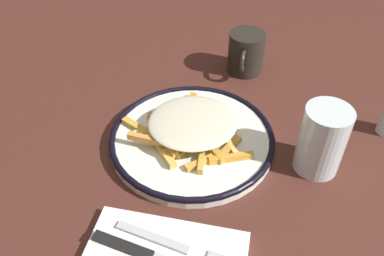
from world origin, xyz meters
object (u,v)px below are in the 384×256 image
object	(u,v)px
plate	(192,138)
water_glass	(322,139)
knife	(150,256)
coffee_mug	(246,53)
fork	(177,246)
fries_heap	(190,127)

from	to	relation	value
plate	water_glass	xyz separation A→B (m)	(-0.00, 0.21, 0.05)
knife	coffee_mug	distance (m)	0.50
plate	knife	world-z (taller)	same
fork	water_glass	bearing A→B (deg)	141.04
knife	coffee_mug	xyz separation A→B (m)	(-0.49, 0.05, 0.03)
fork	knife	distance (m)	0.04
plate	water_glass	distance (m)	0.22
knife	coffee_mug	size ratio (longest dim) A/B	2.00
fork	knife	size ratio (longest dim) A/B	0.84
fries_heap	fork	distance (m)	0.22
fork	coffee_mug	bearing A→B (deg)	178.10
plate	coffee_mug	bearing A→B (deg)	168.29
water_glass	fork	bearing A→B (deg)	-38.96
coffee_mug	plate	bearing A→B (deg)	-11.71
fork	coffee_mug	world-z (taller)	coffee_mug
water_glass	coffee_mug	size ratio (longest dim) A/B	1.14
fries_heap	fork	world-z (taller)	fries_heap
water_glass	coffee_mug	distance (m)	0.30
coffee_mug	fork	bearing A→B (deg)	-1.90
knife	water_glass	distance (m)	0.32
water_glass	coffee_mug	world-z (taller)	water_glass
fries_heap	coffee_mug	distance (m)	0.26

